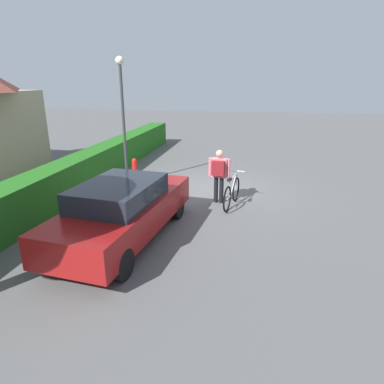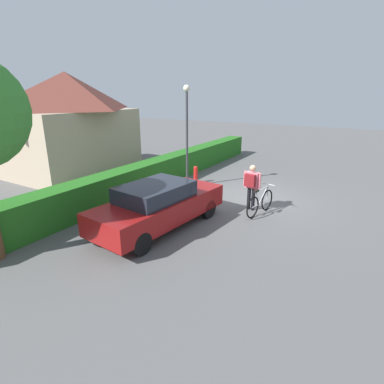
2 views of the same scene
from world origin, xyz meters
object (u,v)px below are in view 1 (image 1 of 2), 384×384
Objects in this scene: parked_car_near at (123,209)px; street_lamp at (122,105)px; bicycle at (232,193)px; fire_hydrant at (135,169)px; person_rider at (219,171)px.

parked_car_near is 4.94m from street_lamp.
bicycle is 0.40× the size of street_lamp.
person_rider is at bearing -119.85° from fire_hydrant.
street_lamp is (1.49, 3.90, 2.39)m from bicycle.
bicycle is 2.13× the size of fire_hydrant.
bicycle is at bearing -119.33° from fire_hydrant.
street_lamp reaches higher than person_rider.
parked_car_near reaches higher than bicycle.
street_lamp is (4.21, 1.60, 2.04)m from parked_car_near.
street_lamp is at bearing 175.75° from fire_hydrant.
fire_hydrant is at bearing 60.67° from bicycle.
bicycle is 0.75m from person_rider.
person_rider is at bearing -32.84° from parked_car_near.
street_lamp is (1.30, 3.48, 1.80)m from person_rider.
street_lamp is at bearing 20.75° from parked_car_near.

